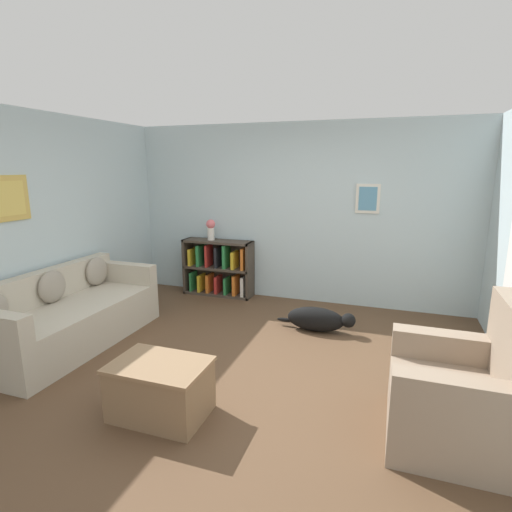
# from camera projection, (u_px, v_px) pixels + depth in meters

# --- Properties ---
(ground_plane) EXTENTS (14.00, 14.00, 0.00)m
(ground_plane) POSITION_uv_depth(u_px,v_px,m) (243.00, 364.00, 4.08)
(ground_plane) COLOR brown
(wall_back) EXTENTS (5.60, 0.13, 2.60)m
(wall_back) POSITION_uv_depth(u_px,v_px,m) (297.00, 214.00, 5.87)
(wall_back) COLOR silver
(wall_back) RESTS_ON ground_plane
(wall_left) EXTENTS (0.13, 5.00, 2.60)m
(wall_left) POSITION_uv_depth(u_px,v_px,m) (36.00, 226.00, 4.61)
(wall_left) COLOR silver
(wall_left) RESTS_ON ground_plane
(couch) EXTENTS (0.89, 2.08, 0.84)m
(couch) POSITION_uv_depth(u_px,v_px,m) (69.00, 316.00, 4.51)
(couch) COLOR #B7AD99
(couch) RESTS_ON ground_plane
(bookshelf) EXTENTS (1.10, 0.31, 0.87)m
(bookshelf) POSITION_uv_depth(u_px,v_px,m) (219.00, 268.00, 6.25)
(bookshelf) COLOR #42382D
(bookshelf) RESTS_ON ground_plane
(recliner_chair) EXTENTS (0.88, 0.94, 1.07)m
(recliner_chair) POSITION_uv_depth(u_px,v_px,m) (464.00, 395.00, 2.86)
(recliner_chair) COLOR gray
(recliner_chair) RESTS_ON ground_plane
(coffee_table) EXTENTS (0.76, 0.53, 0.45)m
(coffee_table) POSITION_uv_depth(u_px,v_px,m) (160.00, 388.00, 3.20)
(coffee_table) COLOR #846647
(coffee_table) RESTS_ON ground_plane
(dog) EXTENTS (0.98, 0.27, 0.30)m
(dog) POSITION_uv_depth(u_px,v_px,m) (318.00, 319.00, 4.88)
(dog) COLOR black
(dog) RESTS_ON ground_plane
(vase) EXTENTS (0.14, 0.14, 0.32)m
(vase) POSITION_uv_depth(u_px,v_px,m) (211.00, 228.00, 6.13)
(vase) COLOR silver
(vase) RESTS_ON bookshelf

